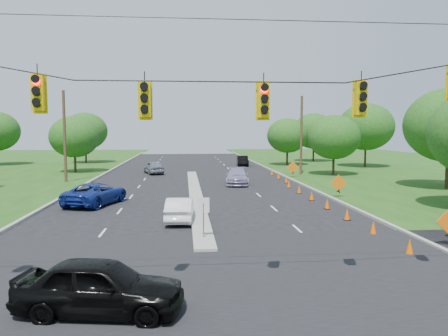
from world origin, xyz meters
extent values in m
plane|color=black|center=(0.00, 0.00, 0.00)|extent=(160.00, 160.00, 0.00)
cube|color=black|center=(0.00, 0.00, 0.00)|extent=(160.00, 14.00, 0.02)
cube|color=gray|center=(-10.10, 30.00, 0.00)|extent=(0.25, 110.00, 0.16)
cube|color=gray|center=(10.10, 30.00, 0.00)|extent=(0.25, 110.00, 0.16)
cube|color=gray|center=(0.00, 21.00, 0.00)|extent=(1.00, 34.00, 0.18)
cylinder|color=gray|center=(0.00, 6.00, 0.90)|extent=(0.06, 0.06, 1.80)
cube|color=white|center=(0.00, 6.00, 1.70)|extent=(0.55, 0.04, 0.70)
cylinder|color=black|center=(0.00, -1.00, 7.00)|extent=(24.00, 0.04, 0.04)
cube|color=#E6C503|center=(-5.00, -1.00, 6.22)|extent=(0.34, 0.24, 1.00)
cube|color=#E6C503|center=(-2.00, -1.00, 6.05)|extent=(0.34, 0.24, 1.00)
cube|color=#E6C503|center=(1.50, -1.00, 6.05)|extent=(0.34, 0.24, 1.00)
cube|color=#E6C503|center=(4.50, -1.00, 6.14)|extent=(0.34, 0.24, 1.00)
cylinder|color=#422D1C|center=(-12.50, 30.00, 4.50)|extent=(0.28, 0.28, 9.00)
cylinder|color=#422D1C|center=(12.50, 35.00, 4.50)|extent=(0.28, 0.28, 9.00)
cone|color=#FF5B00|center=(8.43, 3.00, 0.35)|extent=(0.32, 0.32, 0.70)
cone|color=#FF5B00|center=(8.43, 6.50, 0.35)|extent=(0.32, 0.32, 0.70)
cone|color=#FF5B00|center=(8.43, 10.00, 0.35)|extent=(0.32, 0.32, 0.70)
cone|color=#FF5B00|center=(8.43, 13.50, 0.35)|extent=(0.32, 0.32, 0.70)
cone|color=#FF5B00|center=(8.43, 17.00, 0.35)|extent=(0.32, 0.32, 0.70)
cone|color=#FF5B00|center=(8.43, 20.50, 0.35)|extent=(0.32, 0.32, 0.70)
cone|color=#FF5B00|center=(8.43, 24.00, 0.35)|extent=(0.32, 0.32, 0.70)
cone|color=#FF5B00|center=(9.03, 27.50, 0.35)|extent=(0.32, 0.32, 0.70)
cone|color=#FF5B00|center=(9.03, 31.00, 0.35)|extent=(0.32, 0.32, 0.70)
cone|color=#FF5B00|center=(9.03, 34.50, 0.35)|extent=(0.32, 0.32, 0.70)
cube|color=black|center=(10.80, 18.00, 0.55)|extent=(0.06, 0.58, 0.26)
cube|color=black|center=(10.80, 18.00, 0.55)|extent=(0.06, 0.58, 0.26)
cube|color=orange|center=(10.80, 18.00, 1.15)|extent=(1.27, 0.05, 1.27)
cube|color=black|center=(10.80, 32.00, 0.55)|extent=(0.06, 0.58, 0.26)
cube|color=black|center=(10.80, 32.00, 0.55)|extent=(0.06, 0.58, 0.26)
cube|color=orange|center=(10.80, 32.00, 1.15)|extent=(1.27, 0.05, 1.27)
cylinder|color=black|center=(-14.00, 40.00, 1.26)|extent=(0.28, 0.28, 2.52)
ellipsoid|color=#194C14|center=(-14.00, 40.00, 4.34)|extent=(5.88, 5.88, 5.04)
cylinder|color=black|center=(-16.00, 55.00, 1.44)|extent=(0.28, 0.28, 2.88)
ellipsoid|color=#194C14|center=(-16.00, 55.00, 4.96)|extent=(6.72, 6.72, 5.76)
cylinder|color=black|center=(22.00, 22.00, 1.62)|extent=(0.28, 0.28, 3.24)
cylinder|color=black|center=(16.00, 34.00, 1.26)|extent=(0.28, 0.28, 2.52)
ellipsoid|color=#194C14|center=(16.00, 34.00, 4.34)|extent=(5.88, 5.88, 5.04)
cylinder|color=black|center=(24.00, 44.00, 1.62)|extent=(0.28, 0.28, 3.24)
ellipsoid|color=#194C14|center=(24.00, 44.00, 5.58)|extent=(7.56, 7.56, 6.48)
cylinder|color=black|center=(20.00, 55.00, 1.44)|extent=(0.28, 0.28, 2.88)
ellipsoid|color=#194C14|center=(20.00, 55.00, 4.96)|extent=(6.72, 6.72, 5.76)
cylinder|color=black|center=(14.00, 48.00, 1.26)|extent=(0.28, 0.28, 2.52)
ellipsoid|color=#194C14|center=(14.00, 48.00, 4.34)|extent=(5.88, 5.88, 5.04)
imported|color=black|center=(-3.25, -1.81, 0.80)|extent=(4.95, 2.62, 1.60)
imported|color=white|center=(-1.14, 10.62, 0.68)|extent=(1.66, 4.22, 1.37)
imported|color=navy|center=(-6.99, 16.65, 0.77)|extent=(4.21, 6.06, 1.54)
imported|color=#8C88A6|center=(4.12, 26.96, 0.76)|extent=(2.65, 5.44, 1.52)
imported|color=slate|center=(-4.44, 37.72, 0.75)|extent=(2.92, 4.72, 1.50)
imported|color=black|center=(7.48, 48.07, 0.72)|extent=(1.84, 4.48, 1.44)
camera|label=1|loc=(-0.87, -13.97, 5.19)|focal=35.00mm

